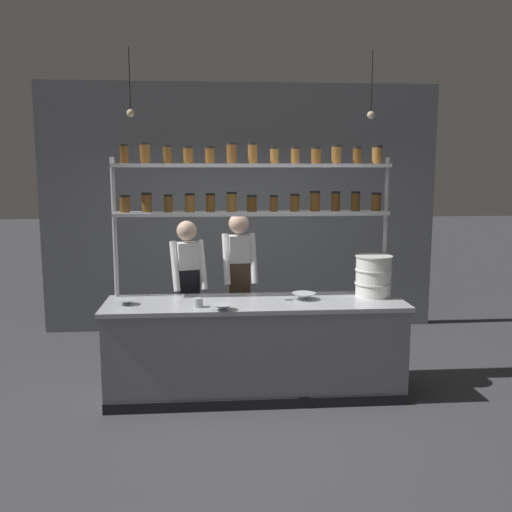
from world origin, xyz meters
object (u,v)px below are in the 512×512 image
object	(u,v)px
spice_shelf_unit	(253,193)
prep_bowl_near_left	(223,307)
chef_left	(188,287)
chef_center	(239,280)
prep_bowl_center_back	(304,296)
prep_bowl_center_front	(127,302)
serving_cup_front	(198,303)
container_stack	(373,276)

from	to	relation	value
spice_shelf_unit	prep_bowl_near_left	size ratio (longest dim) A/B	13.99
spice_shelf_unit	chef_left	xyz separation A→B (m)	(-0.66, 0.33, -0.99)
chef_left	spice_shelf_unit	bearing A→B (deg)	-42.46
chef_center	prep_bowl_near_left	distance (m)	1.10
spice_shelf_unit	prep_bowl_near_left	world-z (taller)	spice_shelf_unit
chef_center	prep_bowl_center_back	xyz separation A→B (m)	(0.58, -0.73, -0.03)
prep_bowl_center_front	chef_left	bearing A→B (deg)	52.30
prep_bowl_center_front	serving_cup_front	distance (m)	0.68
chef_center	chef_left	bearing A→B (deg)	-173.66
prep_bowl_near_left	prep_bowl_center_front	world-z (taller)	prep_bowl_near_left
chef_center	prep_bowl_center_back	size ratio (longest dim) A/B	7.38
prep_bowl_center_front	prep_bowl_center_back	size ratio (longest dim) A/B	0.77
chef_left	serving_cup_front	distance (m)	0.85
container_stack	serving_cup_front	size ratio (longest dim) A/B	4.64
container_stack	chef_left	bearing A→B (deg)	163.93
prep_bowl_near_left	prep_bowl_center_back	bearing A→B (deg)	24.35
chef_center	container_stack	size ratio (longest dim) A/B	4.20
chef_left	chef_center	xyz separation A→B (m)	(0.55, 0.11, 0.04)
container_stack	prep_bowl_center_front	bearing A→B (deg)	-176.05
prep_bowl_center_front	serving_cup_front	xyz separation A→B (m)	(0.66, -0.15, 0.02)
spice_shelf_unit	prep_bowl_center_front	bearing A→B (deg)	-163.17
spice_shelf_unit	prep_bowl_center_back	xyz separation A→B (m)	(0.47, -0.29, -0.98)
prep_bowl_near_left	prep_bowl_center_back	distance (m)	0.86
spice_shelf_unit	chef_center	size ratio (longest dim) A/B	1.61
prep_bowl_near_left	chef_left	bearing A→B (deg)	109.63
spice_shelf_unit	chef_center	distance (m)	1.05
chef_left	prep_bowl_center_back	world-z (taller)	chef_left
spice_shelf_unit	prep_bowl_center_front	world-z (taller)	spice_shelf_unit
spice_shelf_unit	container_stack	distance (m)	1.43
chef_center	prep_bowl_center_front	bearing A→B (deg)	-148.71
spice_shelf_unit	prep_bowl_near_left	xyz separation A→B (m)	(-0.31, -0.64, -0.98)
prep_bowl_center_back	chef_left	bearing A→B (deg)	151.45
prep_bowl_center_front	prep_bowl_center_back	world-z (taller)	prep_bowl_center_back
chef_left	chef_center	size ratio (longest dim) A/B	0.96
chef_center	serving_cup_front	distance (m)	1.05
chef_left	serving_cup_front	bearing A→B (deg)	-97.48
prep_bowl_center_back	serving_cup_front	size ratio (longest dim) A/B	2.64
chef_left	prep_bowl_near_left	distance (m)	1.03
chef_left	chef_center	distance (m)	0.56
chef_center	prep_bowl_center_front	distance (m)	1.35
prep_bowl_center_back	chef_center	bearing A→B (deg)	128.71
container_stack	serving_cup_front	distance (m)	1.74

